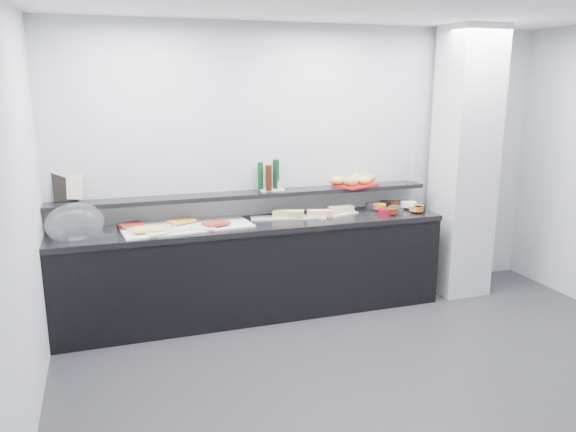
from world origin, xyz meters
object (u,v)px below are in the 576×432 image
object	(u,v)px
sandwich_plate_mid	(308,217)
framed_print	(65,186)
cloche_base	(93,233)
bread_tray	(356,185)
carafe	(412,168)
condiment_tray	(272,190)

from	to	relation	value
sandwich_plate_mid	framed_print	world-z (taller)	framed_print
cloche_base	sandwich_plate_mid	size ratio (longest dim) A/B	1.10
bread_tray	carafe	distance (m)	0.65
cloche_base	framed_print	size ratio (longest dim) A/B	1.48
sandwich_plate_mid	carafe	size ratio (longest dim) A/B	1.17
cloche_base	sandwich_plate_mid	distance (m)	1.94
condiment_tray	bread_tray	bearing A→B (deg)	3.54
framed_print	bread_tray	size ratio (longest dim) A/B	0.65
cloche_base	framed_print	xyz separation A→B (m)	(-0.21, 0.30, 0.36)
cloche_base	bread_tray	xyz separation A→B (m)	(2.50, 0.17, 0.24)
cloche_base	carafe	size ratio (longest dim) A/B	1.28
framed_print	condiment_tray	size ratio (longest dim) A/B	1.13
sandwich_plate_mid	framed_print	size ratio (longest dim) A/B	1.35
bread_tray	framed_print	bearing A→B (deg)	155.70
condiment_tray	bread_tray	size ratio (longest dim) A/B	0.58
sandwich_plate_mid	bread_tray	size ratio (longest dim) A/B	0.88
framed_print	cloche_base	bearing A→B (deg)	-60.50
condiment_tray	carafe	distance (m)	1.50
carafe	cloche_base	bearing A→B (deg)	-176.72
condiment_tray	bread_tray	distance (m)	0.86
bread_tray	carafe	world-z (taller)	carafe
bread_tray	carafe	xyz separation A→B (m)	(0.63, 0.01, 0.14)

